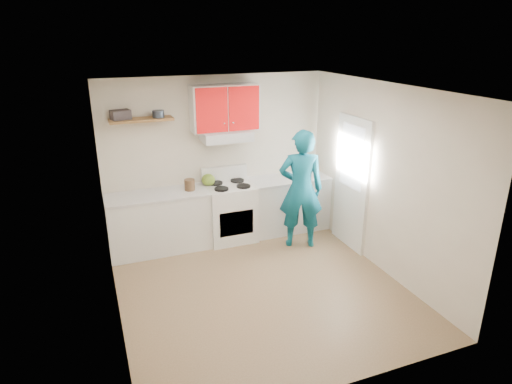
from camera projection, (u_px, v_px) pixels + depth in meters
name	position (u px, v px, depth m)	size (l,w,h in m)	color
floor	(260.00, 288.00, 5.91)	(3.80, 3.80, 0.00)	brown
ceiling	(261.00, 89.00, 5.02)	(3.60, 3.80, 0.04)	white
back_wall	(217.00, 158.00, 7.13)	(3.60, 0.04, 2.60)	beige
front_wall	(343.00, 268.00, 3.80)	(3.60, 0.04, 2.60)	beige
left_wall	(108.00, 217.00, 4.85)	(0.04, 3.80, 2.60)	beige
right_wall	(383.00, 180.00, 6.08)	(0.04, 3.80, 2.60)	beige
door	(351.00, 183.00, 6.78)	(0.05, 0.85, 2.05)	white
door_glass	(352.00, 157.00, 6.62)	(0.01, 0.55, 0.95)	white
counter_left	(159.00, 223.00, 6.80)	(1.52, 0.60, 0.90)	silver
counter_right	(288.00, 204.00, 7.55)	(1.32, 0.60, 0.90)	silver
stove	(230.00, 212.00, 7.17)	(0.76, 0.65, 0.92)	white
range_hood	(226.00, 136.00, 6.84)	(0.76, 0.44, 0.15)	silver
upper_cabinets	(225.00, 108.00, 6.74)	(1.02, 0.33, 0.70)	red
shelf	(141.00, 120.00, 6.36)	(0.90, 0.30, 0.04)	brown
books	(121.00, 115.00, 6.26)	(0.26, 0.19, 0.14)	#3D3639
tin	(158.00, 114.00, 6.41)	(0.17, 0.17, 0.10)	#333D4C
kettle	(208.00, 180.00, 6.98)	(0.22, 0.22, 0.18)	#5C7B22
crock	(190.00, 185.00, 6.77)	(0.16, 0.16, 0.19)	#4A3420
cutting_board	(272.00, 182.00, 7.20)	(0.28, 0.21, 0.02)	olive
silicone_mat	(303.00, 178.00, 7.41)	(0.32, 0.26, 0.01)	red
person	(301.00, 189.00, 6.80)	(0.68, 0.45, 1.87)	#0C576C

